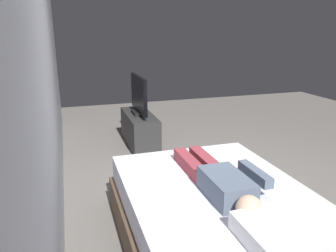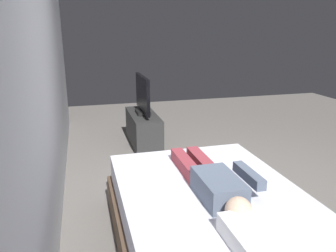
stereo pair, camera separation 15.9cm
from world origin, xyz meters
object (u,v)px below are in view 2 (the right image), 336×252
object	(u,v)px
person	(213,181)
tv_stand	(143,129)
remote	(250,176)
bed	(211,223)
pillow	(260,239)
tv	(143,96)

from	to	relation	value
person	tv_stand	world-z (taller)	person
remote	tv_stand	xyz separation A→B (m)	(2.54, 0.46, -0.30)
bed	remote	distance (m)	0.54
remote	tv_stand	distance (m)	2.59
person	tv_stand	xyz separation A→B (m)	(2.69, 0.05, -0.37)
pillow	person	bearing A→B (deg)	-1.05
bed	person	world-z (taller)	person
bed	tv_stand	size ratio (longest dim) A/B	1.86
remote	tv	bearing A→B (deg)	10.21
person	remote	distance (m)	0.44
person	tv	xyz separation A→B (m)	(2.69, 0.05, 0.16)
person	tv_stand	size ratio (longest dim) A/B	1.15
pillow	remote	bearing A→B (deg)	-25.37
remote	tv	xyz separation A→B (m)	(2.54, 0.46, 0.24)
pillow	person	xyz separation A→B (m)	(0.73, -0.01, 0.02)
tv	bed	bearing A→B (deg)	-179.19
person	tv	size ratio (longest dim) A/B	1.43
pillow	tv	world-z (taller)	tv
bed	tv	world-z (taller)	tv
pillow	remote	distance (m)	0.98
pillow	tv	bearing A→B (deg)	0.65
bed	remote	bearing A→B (deg)	-66.71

